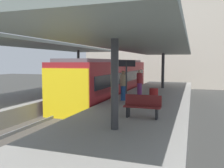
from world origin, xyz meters
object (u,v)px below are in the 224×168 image
object	(u,v)px
passenger_near_bench	(123,85)
passenger_mid_platform	(58,80)
platform_bench	(143,105)
commuter_train	(109,80)
litter_bin	(154,96)
passenger_far_end	(140,83)
platform_sign	(126,72)

from	to	relation	value
passenger_near_bench	passenger_mid_platform	world-z (taller)	passenger_mid_platform
platform_bench	passenger_mid_platform	size ratio (longest dim) A/B	0.82
commuter_train	litter_bin	bearing A→B (deg)	-51.69
passenger_near_bench	passenger_far_end	bearing A→B (deg)	73.19
litter_bin	passenger_near_bench	xyz separation A→B (m)	(-1.78, 0.67, 0.46)
platform_bench	passenger_mid_platform	xyz separation A→B (m)	(-7.16, 5.62, 0.42)
litter_bin	passenger_far_end	distance (m)	2.77
commuter_train	platform_sign	size ratio (longest dim) A/B	6.13
litter_bin	passenger_far_end	size ratio (longest dim) A/B	0.48
passenger_far_end	passenger_mid_platform	bearing A→B (deg)	178.51
platform_sign	passenger_mid_platform	xyz separation A→B (m)	(-5.79, 2.97, -0.74)
commuter_train	litter_bin	xyz separation A→B (m)	(4.27, -5.40, -0.33)
platform_sign	commuter_train	bearing A→B (deg)	116.97
litter_bin	passenger_far_end	bearing A→B (deg)	117.26
passenger_near_bench	passenger_mid_platform	distance (m)	5.66
platform_sign	passenger_near_bench	size ratio (longest dim) A/B	1.34
platform_sign	platform_bench	bearing A→B (deg)	-62.71
litter_bin	passenger_mid_platform	world-z (taller)	passenger_mid_platform
passenger_mid_platform	platform_bench	bearing A→B (deg)	-38.13
platform_sign	litter_bin	world-z (taller)	platform_sign
passenger_near_bench	passenger_far_end	size ratio (longest dim) A/B	1.00
platform_bench	litter_bin	world-z (taller)	platform_bench
platform_bench	litter_bin	bearing A→B (deg)	90.87
passenger_mid_platform	passenger_far_end	world-z (taller)	passenger_mid_platform
passenger_near_bench	litter_bin	bearing A→B (deg)	-20.56
platform_bench	passenger_near_bench	size ratio (longest dim) A/B	0.85
platform_sign	litter_bin	bearing A→B (deg)	16.63
platform_sign	passenger_near_bench	distance (m)	1.39
passenger_far_end	platform_bench	bearing A→B (deg)	-76.65
passenger_mid_platform	litter_bin	bearing A→B (deg)	-19.94
passenger_far_end	litter_bin	bearing A→B (deg)	-62.74
platform_bench	passenger_near_bench	distance (m)	4.15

